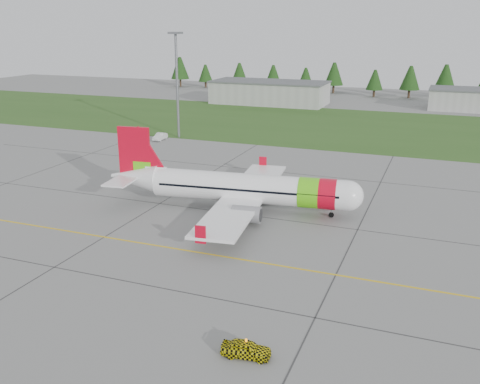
% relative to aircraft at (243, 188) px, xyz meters
% --- Properties ---
extents(ground, '(320.00, 320.00, 0.00)m').
position_rel_aircraft_xyz_m(ground, '(4.32, -21.65, -2.78)').
color(ground, gray).
rests_on(ground, ground).
extents(aircraft, '(31.84, 29.54, 9.66)m').
position_rel_aircraft_xyz_m(aircraft, '(0.00, 0.00, 0.00)').
color(aircraft, white).
rests_on(aircraft, ground).
extents(follow_me_car, '(1.36, 1.54, 3.47)m').
position_rel_aircraft_xyz_m(follow_me_car, '(11.08, -28.31, -1.05)').
color(follow_me_car, yellow).
rests_on(follow_me_car, ground).
extents(service_van, '(1.54, 1.47, 4.19)m').
position_rel_aircraft_xyz_m(service_van, '(-29.94, 32.66, -0.69)').
color(service_van, silver).
rests_on(service_van, ground).
extents(grass_strip, '(320.00, 50.00, 0.03)m').
position_rel_aircraft_xyz_m(grass_strip, '(4.32, 60.35, -2.77)').
color(grass_strip, '#30561E').
rests_on(grass_strip, ground).
extents(taxi_guideline, '(120.00, 0.25, 0.02)m').
position_rel_aircraft_xyz_m(taxi_guideline, '(4.32, -13.65, -2.77)').
color(taxi_guideline, gold).
rests_on(taxi_guideline, ground).
extents(hangar_west, '(32.00, 14.00, 6.00)m').
position_rel_aircraft_xyz_m(hangar_west, '(-25.68, 88.35, 0.22)').
color(hangar_west, '#A8A8A3').
rests_on(hangar_west, ground).
extents(hangar_east, '(24.00, 12.00, 5.20)m').
position_rel_aircraft_xyz_m(hangar_east, '(29.32, 96.35, -0.18)').
color(hangar_east, '#A8A8A3').
rests_on(hangar_east, ground).
extents(floodlight_mast, '(0.50, 0.50, 20.00)m').
position_rel_aircraft_xyz_m(floodlight_mast, '(-27.68, 36.35, 7.22)').
color(floodlight_mast, slate).
rests_on(floodlight_mast, ground).
extents(treeline, '(160.00, 8.00, 10.00)m').
position_rel_aircraft_xyz_m(treeline, '(4.32, 116.35, 2.22)').
color(treeline, '#1C3F14').
rests_on(treeline, ground).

